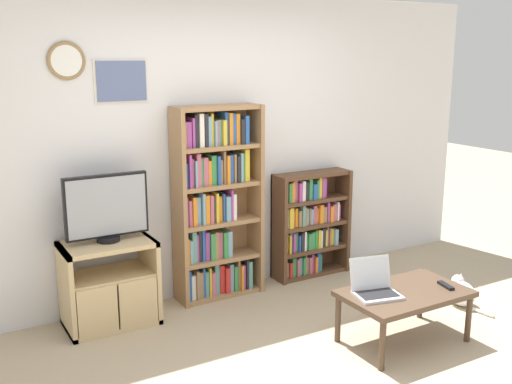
% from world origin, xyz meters
% --- Properties ---
extents(ground_plane, '(18.00, 18.00, 0.00)m').
position_xyz_m(ground_plane, '(0.00, 0.00, 0.00)').
color(ground_plane, tan).
extents(wall_back, '(5.83, 0.09, 2.60)m').
position_xyz_m(wall_back, '(-0.01, 1.83, 1.31)').
color(wall_back, silver).
rests_on(wall_back, ground_plane).
extents(tv_stand, '(0.70, 0.45, 0.68)m').
position_xyz_m(tv_stand, '(-1.00, 1.54, 0.34)').
color(tv_stand, tan).
rests_on(tv_stand, ground_plane).
extents(television, '(0.64, 0.18, 0.53)m').
position_xyz_m(television, '(-0.99, 1.57, 0.94)').
color(television, black).
rests_on(television, tv_stand).
extents(bookshelf_tall, '(0.76, 0.27, 1.67)m').
position_xyz_m(bookshelf_tall, '(-0.03, 1.66, 0.83)').
color(bookshelf_tall, '#9E754C').
rests_on(bookshelf_tall, ground_plane).
extents(bookshelf_short, '(0.77, 0.24, 1.01)m').
position_xyz_m(bookshelf_short, '(0.96, 1.68, 0.50)').
color(bookshelf_short, brown).
rests_on(bookshelf_short, ground_plane).
extents(coffee_table, '(0.92, 0.57, 0.40)m').
position_xyz_m(coffee_table, '(0.78, 0.17, 0.36)').
color(coffee_table, '#4C3828').
rests_on(coffee_table, ground_plane).
extents(laptop, '(0.37, 0.34, 0.25)m').
position_xyz_m(laptop, '(0.55, 0.24, 0.46)').
color(laptop, silver).
rests_on(laptop, coffee_table).
extents(remote_near_laptop, '(0.08, 0.17, 0.02)m').
position_xyz_m(remote_near_laptop, '(1.10, 0.08, 0.41)').
color(remote_near_laptop, black).
rests_on(remote_near_laptop, coffee_table).
extents(cat, '(0.26, 0.47, 0.26)m').
position_xyz_m(cat, '(1.69, 0.42, 0.11)').
color(cat, white).
rests_on(cat, ground_plane).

